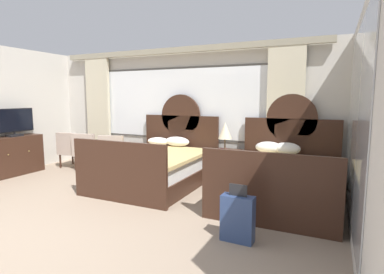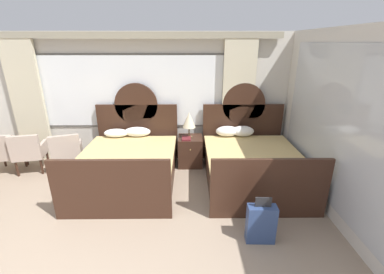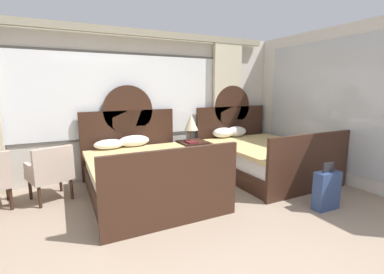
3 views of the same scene
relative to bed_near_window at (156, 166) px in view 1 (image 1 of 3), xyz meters
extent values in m
plane|color=gray|center=(-0.05, -2.69, -0.35)|extent=(24.00, 24.00, 0.00)
cube|color=beige|center=(-0.05, 1.17, 1.00)|extent=(6.57, 0.07, 2.70)
cube|color=#5B5954|center=(-0.05, 1.13, 1.15)|extent=(4.11, 0.02, 1.56)
cube|color=white|center=(-0.05, 1.12, 1.15)|extent=(4.03, 0.02, 1.48)
cube|color=beige|center=(-2.27, 1.03, 0.95)|extent=(0.67, 0.08, 2.60)
cube|color=beige|center=(2.17, 1.03, 0.95)|extent=(0.67, 0.08, 2.60)
cube|color=#9C957E|center=(-0.05, 1.03, 2.27)|extent=(6.05, 0.10, 0.12)
cube|color=beige|center=(3.27, -1.08, 1.00)|extent=(0.07, 4.42, 2.70)
cube|color=#B2B7BC|center=(3.23, -0.78, 1.00)|extent=(0.01, 3.10, 2.27)
cube|color=#382116|center=(0.00, -0.05, -0.20)|extent=(1.65, 2.08, 0.30)
cube|color=white|center=(0.00, -0.05, 0.07)|extent=(1.59, 1.98, 0.25)
cube|color=tan|center=(0.00, -0.13, 0.23)|extent=(1.69, 1.88, 0.06)
cube|color=#382116|center=(0.00, 1.02, 0.27)|extent=(1.73, 0.06, 1.24)
cylinder|color=#382116|center=(0.00, 1.02, 0.89)|extent=(0.91, 0.06, 0.91)
cube|color=#382116|center=(0.00, -1.12, 0.13)|extent=(1.73, 0.06, 0.97)
ellipsoid|color=white|center=(-0.41, 0.77, 0.34)|extent=(0.51, 0.28, 0.17)
ellipsoid|color=white|center=(0.03, 0.79, 0.36)|extent=(0.56, 0.26, 0.20)
cube|color=#382116|center=(2.29, -0.05, -0.20)|extent=(1.65, 2.08, 0.30)
cube|color=white|center=(2.29, -0.05, 0.07)|extent=(1.59, 1.98, 0.25)
cube|color=tan|center=(2.29, -0.13, 0.23)|extent=(1.69, 1.88, 0.06)
cube|color=#382116|center=(2.29, 1.02, 0.27)|extent=(1.73, 0.06, 1.24)
cylinder|color=#382116|center=(2.29, 1.02, 0.89)|extent=(0.91, 0.06, 0.91)
cube|color=#382116|center=(2.29, -1.12, 0.13)|extent=(1.73, 0.06, 0.97)
ellipsoid|color=white|center=(1.94, 0.80, 0.36)|extent=(0.49, 0.30, 0.21)
ellipsoid|color=white|center=(2.26, 0.79, 0.37)|extent=(0.47, 0.29, 0.22)
cube|color=#382116|center=(1.15, 0.69, -0.04)|extent=(0.50, 0.50, 0.62)
sphere|color=tan|center=(1.15, 0.43, 0.09)|extent=(0.02, 0.02, 0.02)
cylinder|color=brown|center=(1.12, 0.69, 0.28)|extent=(0.14, 0.14, 0.02)
cylinder|color=brown|center=(1.12, 0.69, 0.39)|extent=(0.03, 0.03, 0.20)
cone|color=beige|center=(1.12, 0.69, 0.65)|extent=(0.27, 0.27, 0.31)
cube|color=maroon|center=(1.07, 0.59, 0.28)|extent=(0.18, 0.26, 0.03)
cube|color=#382116|center=(-3.13, -0.90, 0.05)|extent=(0.42, 1.67, 0.82)
sphere|color=tan|center=(-2.90, -0.44, 0.14)|extent=(0.03, 0.03, 0.03)
sphere|color=tan|center=(-2.90, -0.90, 0.14)|extent=(0.03, 0.03, 0.03)
cube|color=black|center=(-3.11, -0.60, 0.48)|extent=(0.20, 0.28, 0.04)
cylinder|color=black|center=(-3.11, -0.60, 0.53)|extent=(0.04, 0.04, 0.05)
cube|color=black|center=(-3.11, -0.60, 0.80)|extent=(0.04, 0.88, 0.50)
cube|color=black|center=(-3.09, -0.60, 0.80)|extent=(0.01, 0.84, 0.46)
cube|color=#B29E8E|center=(-1.34, 0.46, 0.01)|extent=(0.68, 0.68, 0.10)
cube|color=#B29E8E|center=(-1.26, 0.24, 0.27)|extent=(0.53, 0.25, 0.41)
cube|color=#B29E8E|center=(-1.11, 0.54, 0.14)|extent=(0.21, 0.48, 0.16)
cube|color=#B29E8E|center=(-1.56, 0.38, 0.14)|extent=(0.21, 0.48, 0.16)
cylinder|color=#382116|center=(-1.20, 0.74, -0.20)|extent=(0.04, 0.04, 0.32)
cylinder|color=#382116|center=(-1.62, 0.59, -0.20)|extent=(0.04, 0.04, 0.32)
cylinder|color=#382116|center=(-1.06, 0.32, -0.20)|extent=(0.04, 0.04, 0.32)
cylinder|color=#382116|center=(-1.47, 0.18, -0.20)|extent=(0.04, 0.04, 0.32)
cube|color=#B29E8E|center=(-2.08, 0.46, 0.01)|extent=(0.64, 0.64, 0.10)
cube|color=#B29E8E|center=(-2.03, 0.24, 0.27)|extent=(0.54, 0.20, 0.41)
cube|color=#B29E8E|center=(-1.85, 0.51, 0.14)|extent=(0.17, 0.48, 0.16)
cube|color=#B29E8E|center=(-2.31, 0.41, 0.14)|extent=(0.17, 0.48, 0.16)
cylinder|color=#382116|center=(-1.92, 0.72, -0.20)|extent=(0.04, 0.04, 0.32)
cylinder|color=#382116|center=(-2.34, 0.62, -0.20)|extent=(0.04, 0.04, 0.32)
cylinder|color=#382116|center=(-1.82, 0.30, -0.20)|extent=(0.04, 0.04, 0.32)
cylinder|color=#382116|center=(-2.25, 0.20, -0.20)|extent=(0.04, 0.04, 0.32)
cube|color=#B29E8E|center=(-2.55, 0.46, 0.01)|extent=(0.61, 0.61, 0.10)
cube|color=#B29E8E|center=(-2.52, 0.23, 0.27)|extent=(0.54, 0.15, 0.41)
cube|color=#B29E8E|center=(-2.31, 0.49, 0.14)|extent=(0.13, 0.49, 0.16)
cube|color=#B29E8E|center=(-2.78, 0.43, 0.14)|extent=(0.13, 0.49, 0.16)
cylinder|color=#382116|center=(-2.36, 0.71, -0.20)|extent=(0.04, 0.04, 0.32)
cylinder|color=#382116|center=(-2.79, 0.65, -0.20)|extent=(0.04, 0.04, 0.32)
cylinder|color=#382116|center=(-2.30, 0.27, -0.20)|extent=(0.04, 0.04, 0.32)
cylinder|color=#382116|center=(-2.73, 0.21, -0.20)|extent=(0.04, 0.04, 0.32)
cube|color=navy|center=(2.06, -1.61, -0.09)|extent=(0.38, 0.17, 0.53)
cube|color=#232326|center=(2.06, -1.61, 0.24)|extent=(0.21, 0.03, 0.13)
cylinder|color=black|center=(1.91, -1.61, -0.33)|extent=(0.05, 0.02, 0.05)
cylinder|color=black|center=(2.21, -1.62, -0.33)|extent=(0.05, 0.02, 0.05)
camera|label=1|loc=(2.98, -4.84, 1.27)|focal=28.59mm
camera|label=2|loc=(1.13, -4.37, 2.14)|focal=24.19mm
camera|label=3|loc=(-1.14, -3.90, 1.30)|focal=25.14mm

